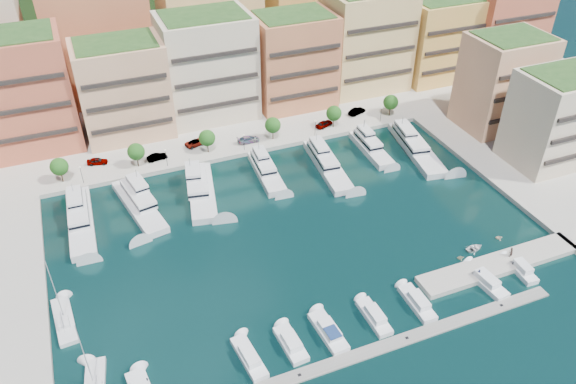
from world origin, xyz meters
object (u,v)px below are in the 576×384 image
at_px(cruiser_3, 291,344).
at_px(car_2, 196,142).
at_px(cruiser_8, 485,281).
at_px(yacht_4, 326,163).
at_px(tender_1, 460,257).
at_px(cruiser_9, 521,269).
at_px(tree_3, 273,125).
at_px(lamppost_3, 315,125).
at_px(cruiser_2, 249,358).
at_px(tender_3, 499,237).
at_px(car_5, 357,111).
at_px(tree_2, 207,138).
at_px(yacht_1, 138,203).
at_px(car_1, 157,157).
at_px(lamppost_1, 166,155).
at_px(yacht_2, 201,188).
at_px(yacht_3, 266,169).
at_px(lamppost_4, 381,112).
at_px(tree_1, 136,152).
at_px(lamppost_2, 244,140).
at_px(yacht_6, 414,145).
at_px(tree_4, 334,113).
at_px(car_4, 324,124).
at_px(tree_5, 391,102).
at_px(yacht_5, 370,146).
at_px(sailboat_1, 65,321).
at_px(cruiser_4, 329,332).
at_px(car_0, 97,161).
at_px(person_1, 511,252).
at_px(cruiser_5, 374,317).
at_px(lamppost_0, 81,172).
at_px(tree_0, 59,167).
at_px(person_0, 479,273).
at_px(car_3, 249,139).
at_px(tender_2, 475,248).
at_px(cruiser_6, 417,303).
at_px(yacht_0, 80,217).

relative_size(cruiser_3, car_2, 1.46).
bearing_deg(cruiser_8, yacht_4, 102.44).
bearing_deg(tender_1, cruiser_9, -114.45).
bearing_deg(tree_3, lamppost_3, -12.95).
height_order(cruiser_2, tender_3, cruiser_2).
xyz_separation_m(cruiser_2, car_5, (50.39, 61.94, 1.27)).
relative_size(tree_2, tender_1, 4.01).
bearing_deg(tree_3, yacht_1, -157.94).
height_order(cruiser_9, car_1, car_1).
relative_size(lamppost_1, yacht_2, 0.20).
bearing_deg(yacht_3, lamppost_4, 16.00).
distance_m(tree_1, lamppost_2, 24.13).
height_order(yacht_6, car_5, yacht_6).
relative_size(car_1, car_2, 0.87).
xyz_separation_m(tree_4, car_4, (-2.02, 0.96, -2.93)).
bearing_deg(tree_3, tree_5, 0.00).
xyz_separation_m(lamppost_2, car_1, (-19.58, 3.39, -2.08)).
xyz_separation_m(lamppost_3, yacht_5, (9.77, -9.63, -2.62)).
bearing_deg(sailboat_1, cruiser_4, -25.25).
relative_size(lamppost_2, car_0, 0.94).
distance_m(yacht_5, car_2, 40.89).
bearing_deg(person_1, tender_3, -127.40).
bearing_deg(sailboat_1, lamppost_3, 31.98).
distance_m(cruiser_5, car_0, 71.84).
height_order(tree_1, cruiser_8, tree_1).
bearing_deg(lamppost_1, tree_3, 5.06).
distance_m(lamppost_2, yacht_6, 40.02).
bearing_deg(tree_3, yacht_6, -27.44).
bearing_deg(cruiser_5, lamppost_0, 125.13).
bearing_deg(lamppost_0, yacht_4, -13.40).
distance_m(tree_0, cruiser_4, 68.08).
distance_m(cruiser_9, car_1, 78.84).
bearing_deg(lamppost_3, car_4, 39.27).
height_order(cruiser_9, person_0, person_0).
xyz_separation_m(cruiser_3, car_3, (13.18, 58.83, 1.23)).
bearing_deg(person_1, yacht_3, -68.91).
bearing_deg(lamppost_0, car_0, 60.91).
bearing_deg(yacht_3, tender_2, -54.55).
distance_m(cruiser_3, car_3, 60.30).
height_order(tree_4, cruiser_6, tree_4).
xyz_separation_m(tree_0, cruiser_9, (72.51, -58.08, -4.20)).
height_order(tree_3, car_2, tree_3).
distance_m(lamppost_1, yacht_0, 23.49).
bearing_deg(tree_5, yacht_6, -98.44).
height_order(tree_4, cruiser_5, tree_4).
bearing_deg(cruiser_8, cruiser_5, 179.96).
distance_m(sailboat_1, car_1, 47.38).
distance_m(tree_1, cruiser_8, 76.03).
bearing_deg(cruiser_2, car_3, 71.33).
xyz_separation_m(tree_5, cruiser_9, (-7.49, -58.08, -4.20)).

